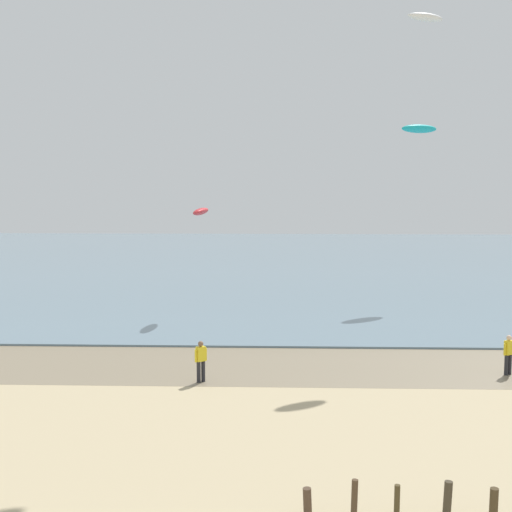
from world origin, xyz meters
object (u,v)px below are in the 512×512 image
person_nearest_camera (201,360)px  person_mid_beach (508,354)px  kite_aloft_6 (425,17)px  kite_aloft_3 (419,129)px  kite_aloft_2 (201,211)px

person_nearest_camera → person_mid_beach: same height
kite_aloft_6 → person_mid_beach: bearing=80.3°
person_mid_beach → kite_aloft_3: size_ratio=0.55×
kite_aloft_3 → kite_aloft_6: (-2.20, -12.10, 4.56)m
person_mid_beach → kite_aloft_3: 21.35m
person_nearest_camera → kite_aloft_3: bearing=58.0°
kite_aloft_3 → kite_aloft_6: kite_aloft_6 is taller
kite_aloft_2 → kite_aloft_6: size_ratio=1.11×
person_mid_beach → person_nearest_camera: bearing=-173.3°
person_mid_beach → kite_aloft_2: (-14.40, 12.32, 5.41)m
person_nearest_camera → kite_aloft_6: 20.02m
person_nearest_camera → person_mid_beach: (12.88, 1.51, 0.00)m
kite_aloft_3 → kite_aloft_6: 13.11m
person_nearest_camera → kite_aloft_2: (-1.52, 13.83, 5.41)m
kite_aloft_2 → kite_aloft_6: kite_aloft_6 is taller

